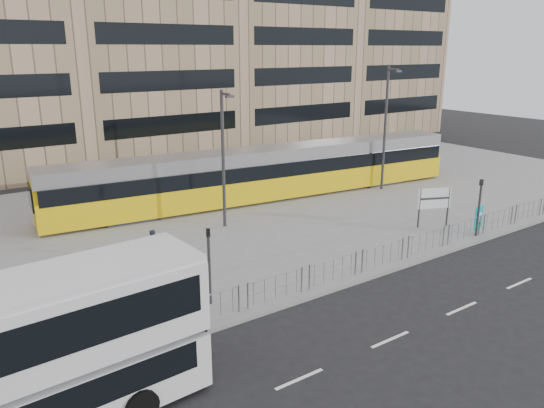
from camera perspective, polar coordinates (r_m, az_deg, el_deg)
ground at (r=23.18m, az=8.68°, el=-8.61°), size 120.00×120.00×0.00m
plaza at (r=32.26m, az=-6.10°, el=-1.10°), size 64.00×24.00×0.15m
kerb at (r=23.18m, az=8.60°, el=-8.40°), size 64.00×0.25×0.17m
building_row at (r=52.01m, az=-17.70°, el=19.20°), size 70.40×18.40×31.20m
pedestrian_barrier at (r=24.44m, az=11.39°, el=-4.90°), size 32.07×0.07×1.10m
road_markings at (r=21.53m, az=18.13°, el=-11.33°), size 62.00×0.12×0.01m
tram at (r=34.93m, az=-0.56°, el=3.34°), size 28.60×5.88×3.36m
station_sign at (r=30.58m, az=17.06°, el=0.41°), size 1.79×0.83×2.21m
ad_panel at (r=30.17m, az=21.32°, el=-1.41°), size 0.85×0.22×1.59m
pedestrian at (r=25.18m, az=-12.60°, el=-4.43°), size 0.46×0.63×1.59m
traffic_light_west at (r=20.39m, az=-6.80°, el=-5.61°), size 0.22×0.24×3.10m
traffic_light_east at (r=29.65m, az=21.44°, el=0.39°), size 0.21×0.23×3.10m
lamp_post_west at (r=28.76m, az=-5.23°, el=5.41°), size 0.45×1.04×7.51m
lamp_post_east at (r=37.45m, az=12.15°, el=8.39°), size 0.45×1.04×8.43m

